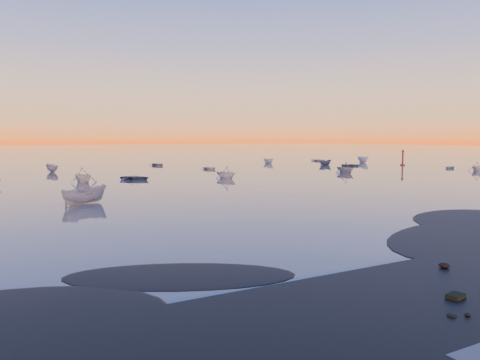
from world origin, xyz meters
TOP-DOWN VIEW (x-y plane):
  - ground at (0.00, 100.00)m, footprint 600.00×600.00m
  - moored_fleet at (0.00, 53.00)m, footprint 124.00×58.00m
  - boat_near_left at (-9.56, 44.85)m, footprint 4.12×4.11m
  - boat_near_center at (-20.31, 24.00)m, footprint 3.25×4.71m
  - boat_near_right at (2.43, 40.97)m, footprint 4.15×2.94m
  - channel_marker at (49.29, 50.72)m, footprint 0.98×0.98m

SIDE VIEW (x-z plane):
  - ground at x=0.00m, z-range 0.00..0.00m
  - moored_fleet at x=0.00m, z-range -0.60..0.60m
  - boat_near_left at x=-9.56m, z-range -0.51..0.51m
  - boat_near_center at x=-20.31m, z-range -0.75..0.75m
  - boat_near_right at x=2.43m, z-range -0.66..0.66m
  - channel_marker at x=49.29m, z-range -0.37..3.13m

